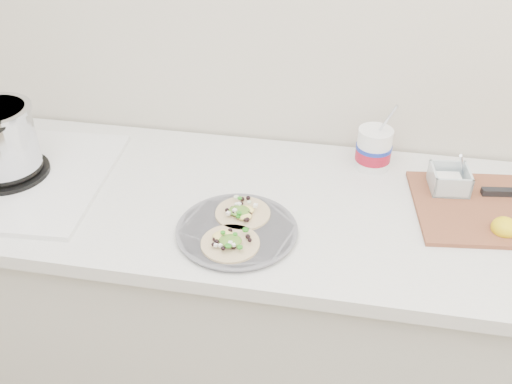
% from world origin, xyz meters
% --- Properties ---
extents(counter, '(2.44, 0.66, 0.90)m').
position_xyz_m(counter, '(0.00, 1.43, 0.45)').
color(counter, beige).
rests_on(counter, ground).
extents(stove, '(0.58, 0.54, 0.26)m').
position_xyz_m(stove, '(-0.85, 1.39, 0.99)').
color(stove, silver).
rests_on(stove, counter).
extents(taco_plate, '(0.30, 0.30, 0.04)m').
position_xyz_m(taco_plate, '(-0.17, 1.27, 0.92)').
color(taco_plate, slate).
rests_on(taco_plate, counter).
extents(tub, '(0.10, 0.10, 0.23)m').
position_xyz_m(tub, '(0.16, 1.64, 0.97)').
color(tub, white).
rests_on(tub, counter).
extents(cutboard, '(0.49, 0.37, 0.07)m').
position_xyz_m(cutboard, '(0.49, 1.49, 0.92)').
color(cutboard, brown).
rests_on(cutboard, counter).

